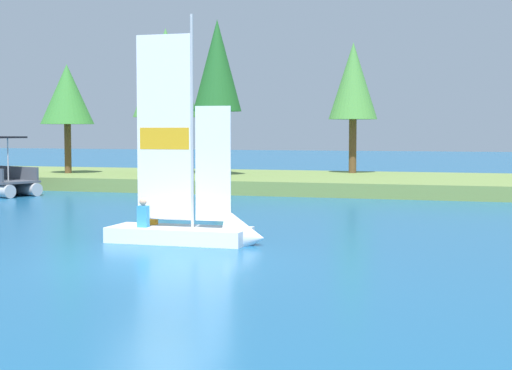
% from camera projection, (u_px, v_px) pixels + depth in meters
% --- Properties ---
extents(ground_plane, '(200.00, 200.00, 0.00)m').
position_uv_depth(ground_plane, '(157.00, 265.00, 18.08)').
color(ground_plane, '#195684').
extents(shore_bank, '(80.00, 10.78, 0.65)m').
position_uv_depth(shore_bank, '(355.00, 183.00, 41.12)').
color(shore_bank, olive).
rests_on(shore_bank, ground).
extents(shoreline_tree_left, '(2.87, 2.87, 5.89)m').
position_uv_depth(shoreline_tree_left, '(67.00, 95.00, 44.07)').
color(shoreline_tree_left, brown).
rests_on(shoreline_tree_left, shore_bank).
extents(shoreline_tree_midleft, '(3.55, 3.55, 7.76)m').
position_uv_depth(shoreline_tree_midleft, '(166.00, 73.00, 43.60)').
color(shoreline_tree_midleft, brown).
rests_on(shoreline_tree_midleft, shore_bank).
extents(shoreline_tree_centre, '(2.49, 2.49, 7.99)m').
position_uv_depth(shoreline_tree_centre, '(217.00, 67.00, 41.78)').
color(shoreline_tree_centre, brown).
rests_on(shoreline_tree_centre, shore_bank).
extents(shoreline_tree_midright, '(2.64, 2.64, 7.08)m').
position_uv_depth(shoreline_tree_midright, '(353.00, 82.00, 44.19)').
color(shoreline_tree_midright, brown).
rests_on(shoreline_tree_midright, shore_bank).
extents(sailboat, '(4.26, 1.44, 6.46)m').
position_uv_depth(sailboat, '(203.00, 226.00, 21.57)').
color(sailboat, white).
rests_on(sailboat, ground).
extents(channel_buoy, '(0.59, 0.59, 0.59)m').
position_uv_depth(channel_buoy, '(224.00, 201.00, 31.27)').
color(channel_buoy, yellow).
rests_on(channel_buoy, ground).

